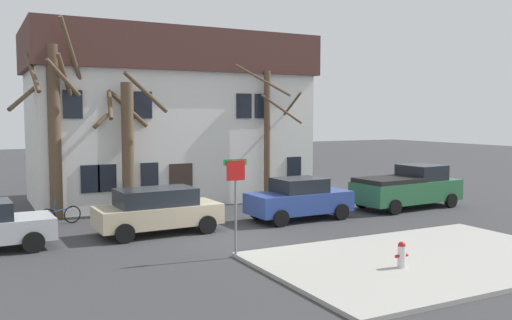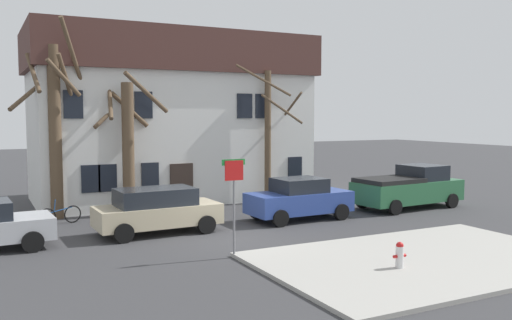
# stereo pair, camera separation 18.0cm
# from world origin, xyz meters

# --- Properties ---
(ground_plane) EXTENTS (120.00, 120.00, 0.00)m
(ground_plane) POSITION_xyz_m (0.00, 0.00, 0.00)
(ground_plane) COLOR #38383A
(sidewalk_slab) EXTENTS (9.81, 6.31, 0.12)m
(sidewalk_slab) POSITION_xyz_m (3.79, -5.13, 0.06)
(sidewalk_slab) COLOR #A8A59E
(sidewalk_slab) RESTS_ON ground_plane
(building_main) EXTENTS (14.00, 7.08, 8.44)m
(building_main) POSITION_xyz_m (1.09, 10.44, 4.31)
(building_main) COLOR white
(building_main) RESTS_ON ground_plane
(tree_bare_near) EXTENTS (3.05, 3.04, 8.28)m
(tree_bare_near) POSITION_xyz_m (-5.05, 7.04, 4.03)
(tree_bare_near) COLOR brown
(tree_bare_near) RESTS_ON ground_plane
(tree_bare_mid) EXTENTS (3.08, 3.12, 6.12)m
(tree_bare_mid) POSITION_xyz_m (-2.16, 6.51, 3.21)
(tree_bare_mid) COLOR brown
(tree_bare_mid) RESTS_ON ground_plane
(tree_bare_far) EXTENTS (2.70, 2.73, 7.68)m
(tree_bare_far) POSITION_xyz_m (-1.73, 7.86, 3.58)
(tree_bare_far) COLOR brown
(tree_bare_far) RESTS_ON ground_plane
(tree_bare_end) EXTENTS (3.24, 3.09, 6.75)m
(tree_bare_end) POSITION_xyz_m (4.86, 6.70, 3.60)
(tree_bare_end) COLOR brown
(tree_bare_end) RESTS_ON ground_plane
(car_beige_wagon) EXTENTS (4.56, 2.23, 1.68)m
(car_beige_wagon) POSITION_xyz_m (-2.15, 2.27, 0.88)
(car_beige_wagon) COLOR #C6B793
(car_beige_wagon) RESTS_ON ground_plane
(car_blue_sedan) EXTENTS (4.41, 2.20, 1.74)m
(car_blue_sedan) POSITION_xyz_m (3.91, 2.19, 0.87)
(car_blue_sedan) COLOR #2D4799
(car_blue_sedan) RESTS_ON ground_plane
(pickup_truck_green) EXTENTS (5.49, 2.58, 1.99)m
(pickup_truck_green) POSITION_xyz_m (9.99, 2.34, 0.96)
(pickup_truck_green) COLOR #2D6B42
(pickup_truck_green) RESTS_ON ground_plane
(fire_hydrant) EXTENTS (0.42, 0.22, 0.73)m
(fire_hydrant) POSITION_xyz_m (2.37, -5.65, 0.50)
(fire_hydrant) COLOR silver
(fire_hydrant) RESTS_ON sidewalk_slab
(street_sign_pole) EXTENTS (0.76, 0.07, 3.02)m
(street_sign_pole) POSITION_xyz_m (-1.08, -2.18, 2.10)
(street_sign_pole) COLOR slate
(street_sign_pole) RESTS_ON ground_plane
(bicycle_leaning) EXTENTS (1.70, 0.51, 1.03)m
(bicycle_leaning) POSITION_xyz_m (-5.12, 5.62, 0.37)
(bicycle_leaning) COLOR black
(bicycle_leaning) RESTS_ON ground_plane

